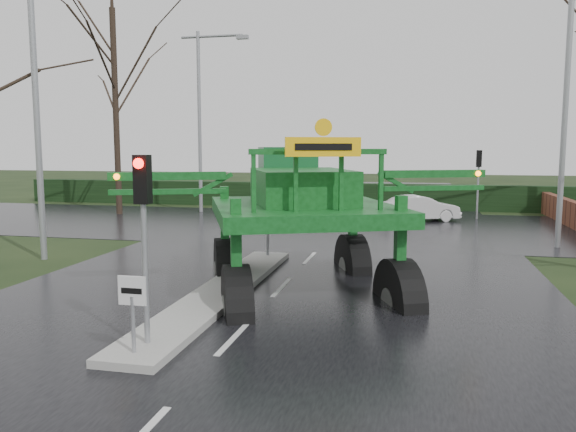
% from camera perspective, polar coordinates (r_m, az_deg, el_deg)
% --- Properties ---
extents(ground, '(140.00, 140.00, 0.00)m').
position_cam_1_polar(ground, '(11.08, -5.50, -12.29)').
color(ground, black).
rests_on(ground, ground).
extents(road_main, '(14.00, 80.00, 0.02)m').
position_cam_1_polar(road_main, '(20.53, 3.21, -3.27)').
color(road_main, black).
rests_on(road_main, ground).
extents(road_cross, '(80.00, 12.00, 0.02)m').
position_cam_1_polar(road_cross, '(26.40, 5.35, -1.00)').
color(road_cross, black).
rests_on(road_cross, ground).
extents(median_island, '(1.20, 10.00, 0.16)m').
position_cam_1_polar(median_island, '(14.18, -6.74, -7.64)').
color(median_island, gray).
rests_on(median_island, ground).
extents(hedge_row, '(44.00, 0.90, 1.50)m').
position_cam_1_polar(hedge_row, '(34.22, 7.07, 2.05)').
color(hedge_row, black).
rests_on(hedge_row, ground).
extents(keep_left_sign, '(0.50, 0.07, 1.35)m').
position_cam_1_polar(keep_left_sign, '(9.95, -15.53, -8.39)').
color(keep_left_sign, gray).
rests_on(keep_left_sign, ground).
extents(traffic_signal_near, '(0.26, 0.33, 3.52)m').
position_cam_1_polar(traffic_signal_near, '(10.09, -14.50, 0.72)').
color(traffic_signal_near, gray).
rests_on(traffic_signal_near, ground).
extents(traffic_signal_mid, '(0.26, 0.33, 3.52)m').
position_cam_1_polar(traffic_signal_mid, '(18.05, -2.13, 3.59)').
color(traffic_signal_mid, gray).
rests_on(traffic_signal_mid, ground).
extents(traffic_signal_far, '(0.26, 0.33, 3.52)m').
position_cam_1_polar(traffic_signal_far, '(30.14, 18.80, 4.58)').
color(traffic_signal_far, gray).
rests_on(traffic_signal_far, ground).
extents(street_light_left_near, '(3.85, 0.30, 10.00)m').
position_cam_1_polar(street_light_left_near, '(19.78, -23.64, 13.19)').
color(street_light_left_near, gray).
rests_on(street_light_left_near, ground).
extents(street_light_right, '(3.85, 0.30, 10.00)m').
position_cam_1_polar(street_light_right, '(22.60, 25.71, 12.23)').
color(street_light_right, gray).
rests_on(street_light_right, ground).
extents(street_light_left_far, '(3.85, 0.30, 10.00)m').
position_cam_1_polar(street_light_left_far, '(32.15, -8.50, 11.06)').
color(street_light_left_far, gray).
rests_on(street_light_left_far, ground).
extents(tree_left_far, '(7.70, 7.70, 13.26)m').
position_cam_1_polar(tree_left_far, '(32.28, -17.19, 12.88)').
color(tree_left_far, black).
rests_on(tree_left_far, ground).
extents(crop_sprayer, '(8.89, 7.19, 5.34)m').
position_cam_1_polar(crop_sprayer, '(12.56, -5.45, 1.81)').
color(crop_sprayer, black).
rests_on(crop_sprayer, ground).
extents(white_sedan, '(4.10, 2.79, 1.28)m').
position_cam_1_polar(white_sedan, '(28.68, 13.18, -0.53)').
color(white_sedan, silver).
rests_on(white_sedan, ground).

